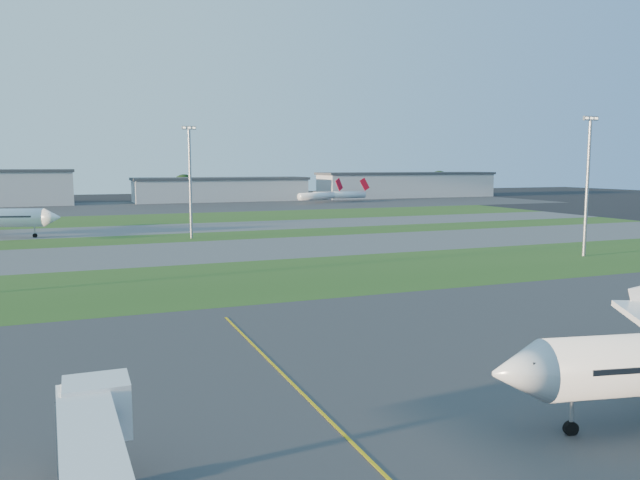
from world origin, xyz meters
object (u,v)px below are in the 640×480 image
mini_jet_far (340,195)px  light_mast_centre (190,174)px  mini_jet_near (320,196)px  light_mast_east (588,177)px

mini_jet_far → light_mast_centre: (-89.72, -120.60, 11.53)m
mini_jet_near → mini_jet_far: 11.61m
mini_jet_near → light_mast_east: size_ratio=1.03×
mini_jet_near → mini_jet_far: (11.05, 3.58, 0.00)m
light_mast_centre → light_mast_east: 84.29m
light_mast_centre → light_mast_east: same height
mini_jet_near → light_mast_centre: 141.48m
light_mast_centre → light_mast_east: bearing=-41.6°
mini_jet_near → light_mast_centre: (-78.67, -117.02, 11.53)m
mini_jet_near → light_mast_centre: size_ratio=1.03×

